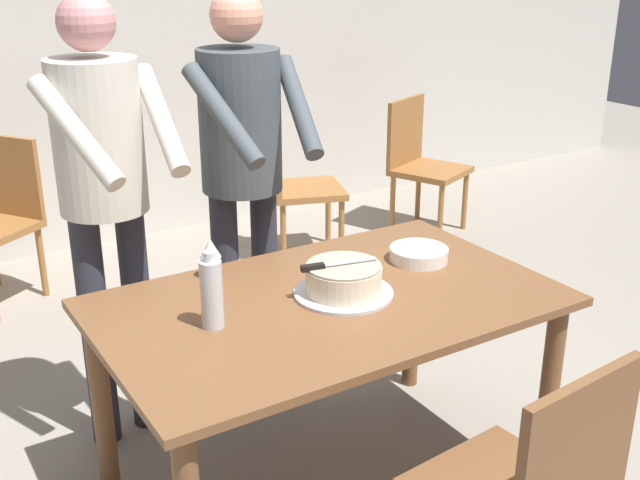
{
  "coord_description": "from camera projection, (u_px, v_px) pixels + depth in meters",
  "views": [
    {
      "loc": [
        -1.28,
        -2.0,
        1.87
      ],
      "look_at": [
        0.06,
        0.15,
        0.9
      ],
      "focal_mm": 43.65,
      "sensor_mm": 36.0,
      "label": 1
    }
  ],
  "objects": [
    {
      "name": "cake_on_platter",
      "position": [
        343.0,
        281.0,
        2.63
      ],
      "size": [
        0.34,
        0.34,
        0.11
      ],
      "color": "silver",
      "rests_on": "main_dining_table"
    },
    {
      "name": "back_wall",
      "position": [
        70.0,
        34.0,
        4.72
      ],
      "size": [
        10.0,
        0.12,
        2.7
      ],
      "primitive_type": "cube",
      "color": "beige",
      "rests_on": "ground_plane"
    },
    {
      "name": "person_standing_beside",
      "position": [
        103.0,
        178.0,
        2.81
      ],
      "size": [
        0.46,
        0.57,
        1.72
      ],
      "color": "#2D2D38",
      "rests_on": "ground_plane"
    },
    {
      "name": "person_cutting_cake",
      "position": [
        243.0,
        159.0,
        3.05
      ],
      "size": [
        0.47,
        0.55,
        1.72
      ],
      "color": "#2D2D38",
      "rests_on": "ground_plane"
    },
    {
      "name": "cake_knife",
      "position": [
        324.0,
        266.0,
        2.58
      ],
      "size": [
        0.27,
        0.08,
        0.02
      ],
      "color": "silver",
      "rests_on": "cake_on_platter"
    },
    {
      "name": "water_bottle",
      "position": [
        212.0,
        293.0,
        2.38
      ],
      "size": [
        0.07,
        0.07,
        0.25
      ],
      "color": "silver",
      "rests_on": "main_dining_table"
    },
    {
      "name": "wine_glass_near",
      "position": [
        210.0,
        249.0,
        2.75
      ],
      "size": [
        0.08,
        0.08,
        0.14
      ],
      "color": "silver",
      "rests_on": "main_dining_table"
    },
    {
      "name": "main_dining_table",
      "position": [
        328.0,
        327.0,
        2.65
      ],
      "size": [
        1.53,
        0.94,
        0.75
      ],
      "color": "brown",
      "rests_on": "ground_plane"
    },
    {
      "name": "background_chair_1",
      "position": [
        294.0,
        181.0,
        4.8
      ],
      "size": [
        0.56,
        0.56,
        0.9
      ],
      "color": "#9E6633",
      "rests_on": "ground_plane"
    },
    {
      "name": "plate_stack",
      "position": [
        419.0,
        254.0,
        2.92
      ],
      "size": [
        0.22,
        0.22,
        0.05
      ],
      "color": "white",
      "rests_on": "main_dining_table"
    },
    {
      "name": "background_chair_2",
      "position": [
        421.0,
        160.0,
        5.27
      ],
      "size": [
        0.58,
        0.58,
        0.9
      ],
      "color": "#9E6633",
      "rests_on": "ground_plane"
    }
  ]
}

